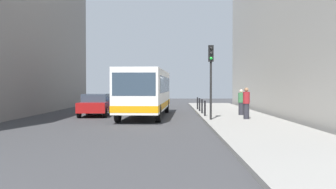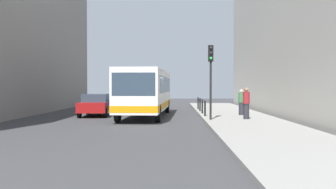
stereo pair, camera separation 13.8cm
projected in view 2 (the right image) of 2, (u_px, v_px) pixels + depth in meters
The scene contains 12 objects.
ground_plane at pixel (148, 120), 23.24m from camera, with size 80.00×80.00×0.00m, color #38383A.
sidewalk at pixel (240, 119), 23.15m from camera, with size 4.40×40.00×0.15m, color gray.
bus at pixel (146, 90), 25.86m from camera, with size 3.03×11.12×3.00m.
car_beside_bus at pixel (96, 104), 26.50m from camera, with size 1.99×4.46×1.48m.
car_behind_bus at pixel (148, 99), 37.34m from camera, with size 1.97×4.45×1.48m.
traffic_light at pixel (211, 68), 21.75m from camera, with size 0.28×0.33×4.10m.
bollard_near at pixel (205, 108), 24.48m from camera, with size 0.11×0.11×0.95m, color black.
bollard_mid at pixel (202, 106), 26.86m from camera, with size 0.11×0.11×0.95m, color black.
bollard_far at pixel (200, 105), 29.25m from camera, with size 0.11×0.11×0.95m, color black.
bollard_farthest at pixel (198, 103), 31.63m from camera, with size 0.11×0.11×0.95m, color black.
pedestrian_near_signal at pixel (246, 103), 22.19m from camera, with size 0.38×0.38×1.77m.
pedestrian_mid_sidewalk at pixel (241, 102), 25.25m from camera, with size 0.38×0.38×1.64m.
Camera 2 is at (1.54, -23.18, 2.01)m, focal length 42.31 mm.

